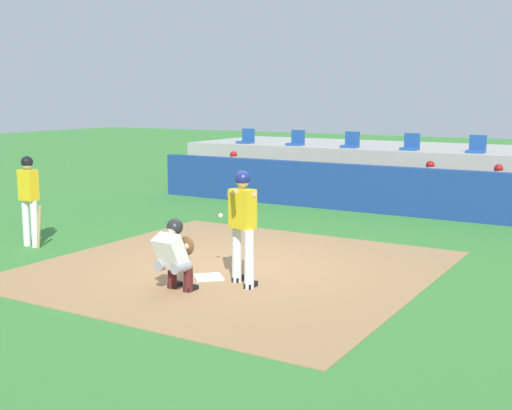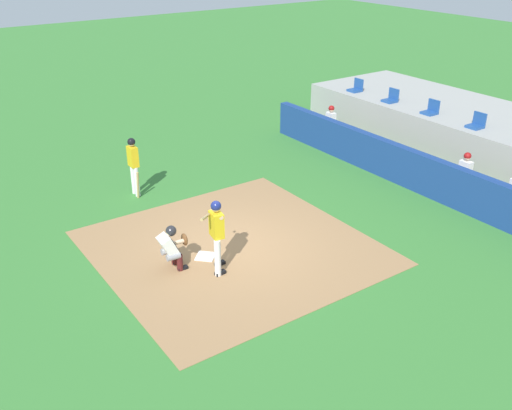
{
  "view_description": "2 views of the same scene",
  "coord_description": "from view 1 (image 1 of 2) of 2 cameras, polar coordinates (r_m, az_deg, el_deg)",
  "views": [
    {
      "loc": [
        6.02,
        -9.34,
        2.9
      ],
      "look_at": [
        0.0,
        0.7,
        1.0
      ],
      "focal_mm": 46.56,
      "sensor_mm": 36.0,
      "label": 1
    },
    {
      "loc": [
        10.62,
        -6.66,
        7.25
      ],
      "look_at": [
        0.0,
        0.7,
        1.0
      ],
      "focal_mm": 40.41,
      "sensor_mm": 36.0,
      "label": 2
    }
  ],
  "objects": [
    {
      "name": "ground_plane",
      "position": [
        11.48,
        -1.8,
        -5.41
      ],
      "size": [
        80.0,
        80.0,
        0.0
      ],
      "primitive_type": "plane",
      "color": "#387A33"
    },
    {
      "name": "dirt_infield",
      "position": [
        11.48,
        -1.8,
        -5.38
      ],
      "size": [
        6.4,
        6.4,
        0.01
      ],
      "primitive_type": "cube",
      "color": "#9E754C",
      "rests_on": "ground"
    },
    {
      "name": "home_plate",
      "position": [
        10.84,
        -4.11,
        -6.2
      ],
      "size": [
        0.62,
        0.62,
        0.02
      ],
      "primitive_type": "cube",
      "rotation": [
        0.0,
        0.0,
        0.79
      ],
      "color": "white",
      "rests_on": "dirt_infield"
    },
    {
      "name": "batter_at_plate",
      "position": [
        10.18,
        -1.19,
        -1.33
      ],
      "size": [
        0.64,
        0.81,
        1.8
      ],
      "color": "silver",
      "rests_on": "ground"
    },
    {
      "name": "catcher_crouched",
      "position": [
        10.02,
        -6.95,
        -4.07
      ],
      "size": [
        0.5,
        1.7,
        1.13
      ],
      "color": "gray",
      "rests_on": "ground"
    },
    {
      "name": "on_deck_batter",
      "position": [
        13.64,
        -18.91,
        0.8
      ],
      "size": [
        0.58,
        0.23,
        1.79
      ],
      "color": "silver",
      "rests_on": "ground"
    },
    {
      "name": "dugout_wall",
      "position": [
        17.1,
        10.05,
        1.35
      ],
      "size": [
        13.0,
        0.3,
        1.2
      ],
      "primitive_type": "cube",
      "color": "navy",
      "rests_on": "ground"
    },
    {
      "name": "dugout_bench",
      "position": [
        18.08,
        11.15,
        0.54
      ],
      "size": [
        11.8,
        0.44,
        0.45
      ],
      "primitive_type": "cube",
      "color": "olive",
      "rests_on": "ground"
    },
    {
      "name": "dugout_player_0",
      "position": [
        20.04,
        -2.13,
        2.84
      ],
      "size": [
        0.49,
        0.7,
        1.3
      ],
      "color": "#939399",
      "rests_on": "ground"
    },
    {
      "name": "dugout_player_1",
      "position": [
        17.52,
        14.56,
        1.63
      ],
      "size": [
        0.49,
        0.7,
        1.3
      ],
      "color": "#939399",
      "rests_on": "ground"
    },
    {
      "name": "dugout_player_2",
      "position": [
        17.13,
        19.94,
        1.2
      ],
      "size": [
        0.49,
        0.7,
        1.3
      ],
      "color": "#939399",
      "rests_on": "ground"
    },
    {
      "name": "stands_platform",
      "position": [
        21.23,
        14.32,
        2.99
      ],
      "size": [
        15.0,
        4.4,
        1.4
      ],
      "primitive_type": "cube",
      "color": "#9E9E99",
      "rests_on": "ground"
    },
    {
      "name": "stadium_seat_0",
      "position": [
        22.06,
        -0.82,
        5.67
      ],
      "size": [
        0.46,
        0.46,
        0.48
      ],
      "color": "#1E478C",
      "rests_on": "stands_platform"
    },
    {
      "name": "stadium_seat_1",
      "position": [
        21.14,
        3.48,
        5.5
      ],
      "size": [
        0.46,
        0.46,
        0.48
      ],
      "color": "#1E478C",
      "rests_on": "stands_platform"
    },
    {
      "name": "stadium_seat_2",
      "position": [
        20.35,
        8.14,
        5.28
      ],
      "size": [
        0.46,
        0.46,
        0.48
      ],
      "color": "#1E478C",
      "rests_on": "stands_platform"
    },
    {
      "name": "stadium_seat_3",
      "position": [
        19.71,
        13.14,
        5.01
      ],
      "size": [
        0.46,
        0.46,
        0.48
      ],
      "color": "#1E478C",
      "rests_on": "stands_platform"
    },
    {
      "name": "stadium_seat_4",
      "position": [
        19.22,
        18.42,
        4.68
      ],
      "size": [
        0.46,
        0.46,
        0.48
      ],
      "color": "#1E478C",
      "rests_on": "stands_platform"
    }
  ]
}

